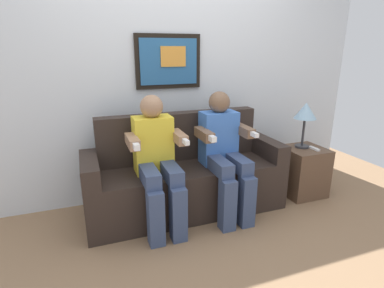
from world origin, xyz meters
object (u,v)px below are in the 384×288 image
Objects in this scene: couch at (186,179)px; table_lamp at (305,113)px; person_on_left at (157,158)px; person_on_right at (224,150)px; side_table_right at (303,171)px; spare_remote_on_table at (314,148)px.

couch is 1.36m from table_lamp.
person_on_left is 1.00× the size of person_on_right.
person_on_left reaches higher than couch.
couch is at bearing 175.18° from side_table_right.
couch is at bearing 177.12° from table_lamp.
spare_remote_on_table is at bearing 0.01° from person_on_left.
person_on_right reaches higher than couch.
person_on_right is at bearing 0.00° from person_on_left.
spare_remote_on_table is (0.06, -0.06, 0.26)m from side_table_right.
side_table_right is 1.09× the size of table_lamp.
table_lamp reaches higher than side_table_right.
person_on_left reaches higher than side_table_right.
person_on_left is 1.60m from side_table_right.
table_lamp is at bearing 6.36° from person_on_right.
side_table_right is (1.25, -0.11, -0.06)m from couch.
couch is 0.45m from person_on_left.
table_lamp is (-0.01, 0.04, 0.61)m from side_table_right.
person_on_right reaches higher than spare_remote_on_table.
spare_remote_on_table is at bearing -46.78° from side_table_right.
spare_remote_on_table is (1.61, 0.00, -0.10)m from person_on_left.
table_lamp is (1.55, 0.10, 0.25)m from person_on_left.
side_table_right is at bearing -4.82° from couch.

